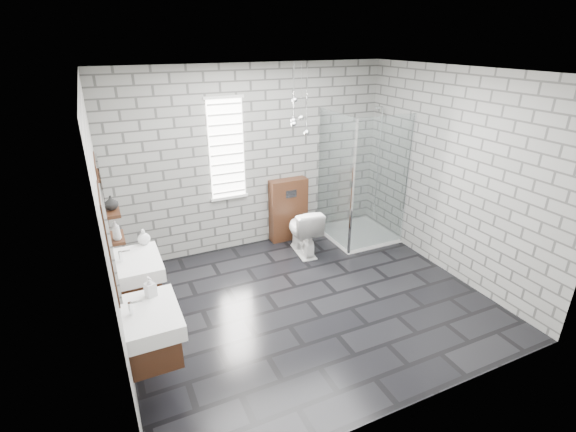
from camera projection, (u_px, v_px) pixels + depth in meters
floor at (308, 302)px, 5.17m from camera, size 4.20×3.60×0.02m
ceiling at (313, 71)px, 4.09m from camera, size 4.20×3.60×0.02m
wall_back at (253, 159)px, 6.14m from camera, size 4.20×0.02×2.70m
wall_front at (422, 278)px, 3.13m from camera, size 4.20×0.02×2.70m
wall_left at (106, 234)px, 3.82m from camera, size 0.02×3.60×2.70m
wall_right at (453, 175)px, 5.45m from camera, size 0.02×3.60×2.70m
vanity_left at (147, 320)px, 3.61m from camera, size 0.47×0.70×1.57m
vanity_right at (134, 267)px, 4.44m from camera, size 0.47×0.70×1.57m
shelf_lower at (116, 238)px, 3.82m from camera, size 0.14×0.30×0.03m
shelf_upper at (111, 212)px, 3.72m from camera, size 0.14×0.30×0.03m
window at (227, 149)px, 5.88m from camera, size 0.56×0.05×1.48m
cistern_panel at (288, 210)px, 6.59m from camera, size 0.60×0.20×1.00m
flush_plate at (291, 194)px, 6.38m from camera, size 0.18×0.01×0.12m
shower_enclosure at (359, 211)px, 6.53m from camera, size 1.00×1.00×2.03m
pendant_cluster at (298, 118)px, 5.73m from camera, size 0.29×0.24×0.95m
toilet at (303, 230)px, 6.20m from camera, size 0.48×0.75×0.73m
soap_bottle_a at (150, 286)px, 3.75m from camera, size 0.11×0.12×0.20m
soap_bottle_b at (144, 237)px, 4.71m from camera, size 0.14×0.14×0.18m
soap_bottle_c at (116, 230)px, 3.72m from camera, size 0.09×0.09×0.18m
vase at (111, 203)px, 3.71m from camera, size 0.14×0.14×0.13m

